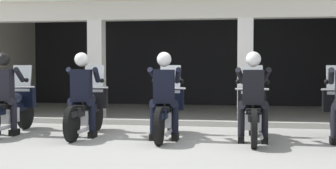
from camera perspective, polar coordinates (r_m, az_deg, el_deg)
ground_plane at (r=11.56m, az=2.26°, el=-4.23°), size 80.00×80.00×0.00m
station_building at (r=13.34m, az=1.91°, el=5.21°), size 11.65×5.39×3.01m
kerb_strip at (r=10.18m, az=-0.29°, el=-4.81°), size 11.15×0.24×0.12m
motorcycle_far_left at (r=9.48m, az=-19.11°, el=-2.81°), size 0.62×2.04×1.35m
police_officer_far_left at (r=9.21m, az=-19.98°, el=-0.25°), size 0.63×0.61×1.58m
motorcycle_left at (r=8.85m, az=-10.15°, el=-3.08°), size 0.62×2.04×1.35m
police_officer_left at (r=8.55m, az=-10.79°, el=-0.34°), size 0.63×0.61×1.58m
motorcycle_center at (r=8.40m, az=-0.15°, el=-3.34°), size 0.62×2.04×1.35m
police_officer_center at (r=8.09m, az=-0.47°, el=-0.46°), size 0.63×0.61×1.58m
motorcycle_right at (r=8.26m, az=10.61°, el=-3.49°), size 0.62×2.04×1.35m
police_officer_right at (r=7.94m, az=10.69°, el=-0.56°), size 0.63×0.61×1.58m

